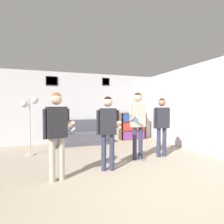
# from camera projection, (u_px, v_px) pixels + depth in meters

# --- Properties ---
(ground_plane) EXTENTS (20.00, 20.00, 0.00)m
(ground_plane) POSITION_uv_depth(u_px,v_px,m) (156.00, 199.00, 2.66)
(ground_plane) COLOR gray
(wall_back) EXTENTS (7.73, 0.08, 2.70)m
(wall_back) POSITION_uv_depth(u_px,v_px,m) (92.00, 107.00, 7.03)
(wall_back) COLOR silver
(wall_back) RESTS_ON ground_plane
(wall_right) EXTENTS (0.06, 7.02, 2.70)m
(wall_right) POSITION_uv_depth(u_px,v_px,m) (189.00, 108.00, 5.66)
(wall_right) COLOR silver
(wall_right) RESTS_ON ground_plane
(couch) EXTENTS (2.02, 0.80, 0.88)m
(couch) POSITION_uv_depth(u_px,v_px,m) (78.00, 136.00, 6.47)
(couch) COLOR #4C4C56
(couch) RESTS_ON ground_plane
(bookshelf) EXTENTS (1.17, 0.30, 1.12)m
(bookshelf) POSITION_uv_depth(u_px,v_px,m) (133.00, 126.00, 7.38)
(bookshelf) COLOR brown
(bookshelf) RESTS_ON ground_plane
(floor_lamp) EXTENTS (0.49, 0.28, 1.68)m
(floor_lamp) POSITION_uv_depth(u_px,v_px,m) (30.00, 109.00, 5.02)
(floor_lamp) COLOR #ADA89E
(floor_lamp) RESTS_ON ground_plane
(person_player_foreground_left) EXTENTS (0.56, 0.42, 1.68)m
(person_player_foreground_left) POSITION_uv_depth(u_px,v_px,m) (57.00, 127.00, 3.27)
(person_player_foreground_left) COLOR #B7AD99
(person_player_foreground_left) RESTS_ON ground_plane
(person_player_foreground_center) EXTENTS (0.49, 0.51, 1.63)m
(person_player_foreground_center) POSITION_uv_depth(u_px,v_px,m) (108.00, 125.00, 3.81)
(person_player_foreground_center) COLOR #2D334C
(person_player_foreground_center) RESTS_ON ground_plane
(person_watcher_holding_cup) EXTENTS (0.50, 0.46, 1.77)m
(person_watcher_holding_cup) POSITION_uv_depth(u_px,v_px,m) (138.00, 118.00, 4.58)
(person_watcher_holding_cup) COLOR #2D334C
(person_watcher_holding_cup) RESTS_ON ground_plane
(person_spectator_near_bookshelf) EXTENTS (0.50, 0.22, 1.64)m
(person_spectator_near_bookshelf) POSITION_uv_depth(u_px,v_px,m) (162.00, 121.00, 4.86)
(person_spectator_near_bookshelf) COLOR #2D334C
(person_spectator_near_bookshelf) RESTS_ON ground_plane
(drinking_cup) EXTENTS (0.08, 0.08, 0.11)m
(drinking_cup) POSITION_uv_depth(u_px,v_px,m) (139.00, 112.00, 7.45)
(drinking_cup) COLOR red
(drinking_cup) RESTS_ON bookshelf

